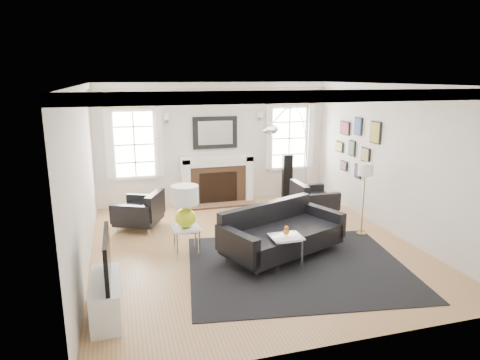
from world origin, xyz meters
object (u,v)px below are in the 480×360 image
object	(u,v)px
arc_floor_lamp	(290,152)
sofa	(280,233)
fireplace	(217,180)
coffee_table	(284,211)
armchair_right	(312,200)
armchair_left	(141,212)
gourd_lamp	(185,204)

from	to	relation	value
arc_floor_lamp	sofa	bearing A→B (deg)	-115.25
fireplace	coffee_table	size ratio (longest dim) A/B	1.92
fireplace	armchair_right	size ratio (longest dim) A/B	1.89
armchair_left	arc_floor_lamp	distance (m)	3.52
fireplace	sofa	xyz separation A→B (m)	(0.32, -3.27, -0.17)
armchair_left	arc_floor_lamp	xyz separation A→B (m)	(3.35, 0.58, 0.94)
armchair_left	arc_floor_lamp	size ratio (longest dim) A/B	0.49
armchair_left	coffee_table	size ratio (longest dim) A/B	1.30
armchair_right	arc_floor_lamp	bearing A→B (deg)	106.56
coffee_table	arc_floor_lamp	size ratio (longest dim) A/B	0.38
arc_floor_lamp	armchair_left	bearing A→B (deg)	-170.11
fireplace	coffee_table	distance (m)	2.28
armchair_right	arc_floor_lamp	xyz separation A→B (m)	(-0.22, 0.76, 0.94)
gourd_lamp	arc_floor_lamp	world-z (taller)	arc_floor_lamp
gourd_lamp	coffee_table	bearing A→B (deg)	20.40
fireplace	arc_floor_lamp	world-z (taller)	arc_floor_lamp
sofa	coffee_table	size ratio (longest dim) A/B	2.59
sofa	armchair_right	distance (m)	2.28
sofa	arc_floor_lamp	xyz separation A→B (m)	(1.20, 2.54, 0.90)
coffee_table	gourd_lamp	distance (m)	2.25
armchair_right	gourd_lamp	distance (m)	3.29
sofa	gourd_lamp	xyz separation A→B (m)	(-1.51, 0.40, 0.53)
coffee_table	arc_floor_lamp	distance (m)	1.78
armchair_right	coffee_table	size ratio (longest dim) A/B	1.02
gourd_lamp	armchair_left	bearing A→B (deg)	112.48
coffee_table	arc_floor_lamp	world-z (taller)	arc_floor_lamp
gourd_lamp	arc_floor_lamp	size ratio (longest dim) A/B	0.30
armchair_right	coffee_table	bearing A→B (deg)	-145.04
armchair_right	fireplace	bearing A→B (deg)	139.45
armchair_left	sofa	bearing A→B (deg)	-42.24
fireplace	armchair_left	world-z (taller)	fireplace
armchair_left	armchair_right	size ratio (longest dim) A/B	1.27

